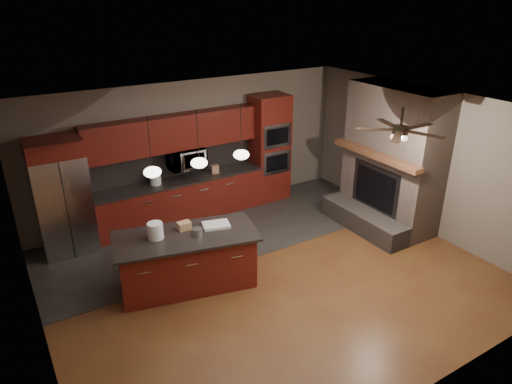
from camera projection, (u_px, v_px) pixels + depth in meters
ground at (271, 275)px, 7.70m from camera, size 7.00×7.00×0.00m
ceiling at (274, 111)px, 6.58m from camera, size 7.00×6.00×0.02m
back_wall at (193, 148)px, 9.49m from camera, size 7.00×0.02×2.80m
right_wall at (423, 160)px, 8.81m from camera, size 0.02×6.00×2.80m
left_wall at (29, 263)px, 5.47m from camera, size 0.02×6.00×2.80m
slate_tile_patch at (222, 231)px, 9.11m from camera, size 7.00×2.40×0.01m
fireplace_column at (390, 163)px, 8.95m from camera, size 1.30×2.10×2.80m
back_cabinetry at (178, 179)px, 9.26m from camera, size 3.59×0.64×2.20m
oven_tower at (269, 148)px, 10.14m from camera, size 0.80×0.63×2.38m
microwave at (186, 158)px, 9.20m from camera, size 0.73×0.41×0.50m
refrigerator at (62, 197)px, 8.03m from camera, size 0.92×0.75×2.13m
kitchen_island at (187, 260)px, 7.26m from camera, size 2.39×1.48×0.92m
white_bucket at (155, 231)px, 6.94m from camera, size 0.26×0.26×0.26m
paint_can at (197, 232)px, 7.06m from camera, size 0.20×0.20×0.11m
paint_tray at (216, 225)px, 7.34m from camera, size 0.49×0.40×0.04m
cardboard_box at (184, 226)px, 7.22m from camera, size 0.20×0.15×0.13m
counter_bucket at (156, 179)px, 8.95m from camera, size 0.24×0.24×0.24m
counter_box at (215, 169)px, 9.52m from camera, size 0.16×0.13×0.17m
pendant_left at (152, 172)px, 6.67m from camera, size 0.26×0.26×0.92m
pendant_center at (199, 163)px, 7.03m from camera, size 0.26×0.26×0.92m
pendant_right at (241, 154)px, 7.39m from camera, size 0.26×0.26×0.92m
ceiling_fan at (400, 129)px, 6.95m from camera, size 1.27×1.33×0.41m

